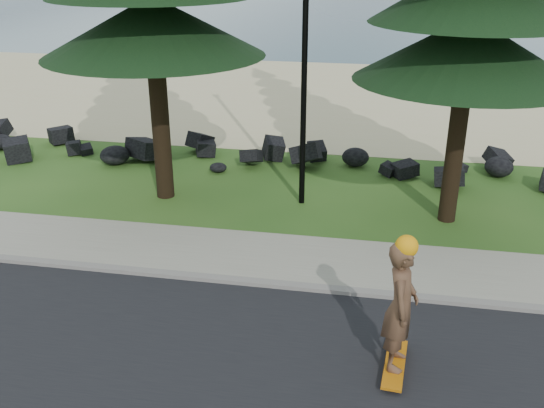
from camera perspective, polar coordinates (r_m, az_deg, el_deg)
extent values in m
plane|color=#275119|center=(12.40, 0.81, -5.65)|extent=(160.00, 160.00, 0.00)
cube|color=gray|center=(11.61, 0.07, -7.57)|extent=(160.00, 0.20, 0.10)
cube|color=gray|center=(12.55, 0.96, -5.05)|extent=(160.00, 2.00, 0.08)
cube|color=beige|center=(25.95, 6.18, 10.00)|extent=(160.00, 15.00, 0.01)
cube|color=#335662|center=(62.00, 8.99, 17.76)|extent=(160.00, 58.00, 0.01)
cylinder|color=black|center=(14.13, 3.12, 15.20)|extent=(0.14, 0.14, 8.00)
cube|color=#C46A0B|center=(9.75, 11.49, -14.54)|extent=(0.41, 1.25, 0.04)
imported|color=brown|center=(9.15, 12.01, -9.38)|extent=(0.56, 0.79, 2.05)
sphere|color=#FFA10E|center=(8.66, 12.56, -3.91)|extent=(0.33, 0.33, 0.33)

